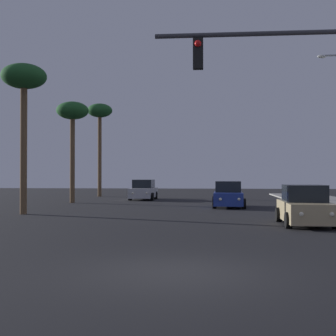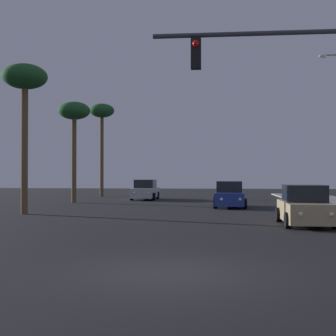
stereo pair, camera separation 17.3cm
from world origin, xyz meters
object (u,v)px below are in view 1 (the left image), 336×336
object	(u,v)px
palm_tree_far	(100,116)
palm_tree_mid	(73,115)
palm_tree_near	(24,84)
car_silver	(143,191)
car_blue	(228,195)
car_tan	(305,207)

from	to	relation	value
palm_tree_far	palm_tree_mid	distance (m)	10.08
palm_tree_near	car_silver	bearing A→B (deg)	73.77
car_silver	car_blue	distance (m)	10.87
car_blue	palm_tree_near	world-z (taller)	palm_tree_near
car_tan	car_silver	bearing A→B (deg)	-62.47
car_silver	palm_tree_near	size ratio (longest dim) A/B	0.54
palm_tree_far	palm_tree_near	size ratio (longest dim) A/B	1.11
car_silver	car_blue	world-z (taller)	same
car_silver	palm_tree_far	xyz separation A→B (m)	(-4.98, 5.14, 7.00)
car_blue	palm_tree_far	world-z (taller)	palm_tree_far
car_tan	car_blue	xyz separation A→B (m)	(-2.78, 10.41, 0.00)
palm_tree_near	palm_tree_mid	xyz separation A→B (m)	(-0.34, 10.00, -0.42)
car_silver	car_tan	bearing A→B (deg)	118.81
car_tan	palm_tree_mid	bearing A→B (deg)	-43.94
palm_tree_far	car_blue	bearing A→B (deg)	-49.37
car_silver	palm_tree_mid	distance (m)	8.87
palm_tree_mid	palm_tree_near	bearing A→B (deg)	-88.07
palm_tree_mid	car_silver	bearing A→B (deg)	46.21
car_silver	palm_tree_far	world-z (taller)	palm_tree_far
car_tan	car_blue	world-z (taller)	same
palm_tree_far	palm_tree_mid	size ratio (longest dim) A/B	1.18
palm_tree_near	palm_tree_mid	bearing A→B (deg)	91.93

